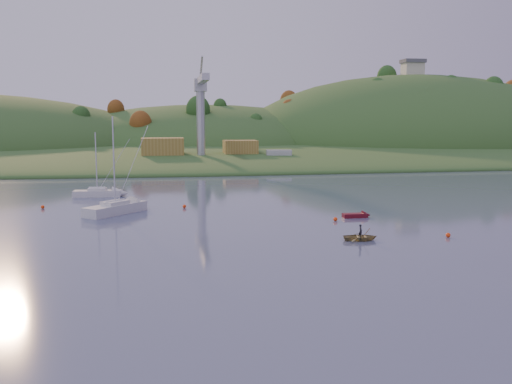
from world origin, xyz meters
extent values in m
plane|color=#39465E|center=(0.00, 0.00, 0.00)|extent=(500.00, 500.00, 0.00)
cube|color=#2A5020|center=(0.00, 230.00, 0.00)|extent=(620.00, 220.00, 1.50)
ellipsoid|color=#2A5020|center=(0.00, 165.00, 0.00)|extent=(640.00, 150.00, 7.00)
ellipsoid|color=#2A5020|center=(10.00, 210.00, 0.00)|extent=(140.00, 120.00, 36.00)
ellipsoid|color=#2A5020|center=(95.00, 195.00, 0.00)|extent=(150.00, 130.00, 60.00)
cube|color=beige|center=(95.00, 195.00, 32.50)|extent=(8.00, 6.00, 5.00)
cube|color=#595960|center=(95.00, 195.00, 35.70)|extent=(9.00, 7.00, 1.50)
cube|color=slate|center=(5.00, 122.00, 1.20)|extent=(42.00, 16.00, 2.40)
cube|color=olive|center=(-8.00, 123.00, 4.80)|extent=(11.00, 8.00, 4.80)
cube|color=olive|center=(13.00, 124.00, 4.40)|extent=(9.00, 7.00, 4.00)
cylinder|color=#B7B7BC|center=(2.00, 120.00, 11.40)|extent=(2.20, 2.20, 18.00)
cube|color=#B7B7BC|center=(2.00, 120.00, 20.90)|extent=(3.20, 3.20, 3.20)
cube|color=#B7B7BC|center=(2.00, 111.00, 21.90)|extent=(1.80, 18.00, 1.60)
cube|color=#B7B7BC|center=(2.00, 125.00, 21.90)|extent=(1.80, 10.00, 1.60)
cube|color=silver|center=(-14.64, 44.85, 0.63)|extent=(8.07, 8.66, 1.25)
cube|color=silver|center=(-14.64, 44.85, 1.30)|extent=(3.80, 3.92, 0.80)
cylinder|color=silver|center=(-14.64, 44.85, 6.95)|extent=(0.18, 0.18, 11.40)
cylinder|color=silver|center=(-14.64, 44.85, 1.55)|extent=(2.50, 2.82, 0.12)
cylinder|color=silver|center=(-14.64, 44.85, 1.65)|extent=(2.38, 2.64, 0.36)
cube|color=silver|center=(-18.71, 62.13, 0.51)|extent=(7.51, 2.84, 1.01)
cube|color=silver|center=(-18.71, 62.13, 1.06)|extent=(2.89, 1.89, 0.64)
cylinder|color=silver|center=(-18.71, 62.13, 5.60)|extent=(0.18, 0.18, 9.19)
cylinder|color=silver|center=(-18.71, 62.13, 1.31)|extent=(2.94, 0.38, 0.12)
cylinder|color=silver|center=(-18.71, 62.13, 1.41)|extent=(2.59, 0.58, 0.36)
imported|color=#928450|center=(11.28, 23.89, 0.36)|extent=(3.63, 2.74, 0.71)
imported|color=black|center=(11.28, 23.89, 0.71)|extent=(0.38, 0.54, 1.41)
cube|color=#5A0C17|center=(15.28, 36.98, 0.25)|extent=(3.06, 1.23, 0.51)
cone|color=#5A0C17|center=(16.81, 36.98, 0.25)|extent=(1.07, 1.23, 1.22)
cube|color=slate|center=(22.51, 118.00, 1.00)|extent=(16.08, 7.19, 2.00)
cube|color=#B7B7BC|center=(22.51, 118.00, 2.67)|extent=(6.99, 4.03, 2.67)
sphere|color=#FF3F0D|center=(20.84, 23.74, 0.25)|extent=(0.50, 0.50, 0.50)
sphere|color=#FF3F0D|center=(12.07, 34.86, 0.25)|extent=(0.50, 0.50, 0.50)
sphere|color=#FF3F0D|center=(-5.56, 48.11, 0.25)|extent=(0.50, 0.50, 0.50)
sphere|color=#FF3F0D|center=(-24.86, 50.81, 0.25)|extent=(0.50, 0.50, 0.50)
camera|label=1|loc=(-8.75, -30.61, 12.40)|focal=40.00mm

